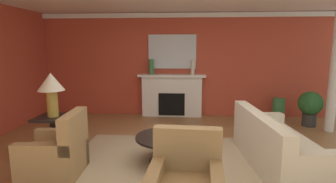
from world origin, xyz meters
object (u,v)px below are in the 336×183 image
(sofa, at_px, (277,148))
(side_table, at_px, (55,133))
(fireplace, at_px, (172,96))
(mantel_mirror, at_px, (172,52))
(vase_tall_corner, at_px, (278,110))
(coffee_table, at_px, (166,143))
(potted_plant, at_px, (310,106))
(armchair_near_window, at_px, (56,155))
(vase_mantel_left, at_px, (151,67))
(vase_mantel_right, at_px, (193,67))
(table_lamp, at_px, (51,86))

(sofa, xyz_separation_m, side_table, (-3.70, 0.15, 0.10))
(fireplace, distance_m, mantel_mirror, 1.21)
(mantel_mirror, height_order, vase_tall_corner, mantel_mirror)
(coffee_table, xyz_separation_m, vase_tall_corner, (2.65, 2.69, -0.04))
(side_table, distance_m, potted_plant, 5.63)
(armchair_near_window, xyz_separation_m, coffee_table, (1.58, 0.55, 0.03))
(vase_mantel_left, bearing_deg, coffee_table, -77.74)
(vase_mantel_right, xyz_separation_m, potted_plant, (2.78, -0.64, -0.85))
(table_lamp, bearing_deg, sofa, -2.38)
(table_lamp, bearing_deg, vase_tall_corner, 28.84)
(fireplace, bearing_deg, vase_mantel_right, -5.12)
(vase_tall_corner, bearing_deg, side_table, -151.16)
(mantel_mirror, height_order, vase_mantel_right, mantel_mirror)
(sofa, relative_size, armchair_near_window, 2.29)
(coffee_table, distance_m, vase_tall_corner, 3.77)
(sofa, height_order, vase_tall_corner, sofa)
(fireplace, height_order, coffee_table, fireplace)
(fireplace, height_order, side_table, fireplace)
(armchair_near_window, height_order, coffee_table, armchair_near_window)
(side_table, bearing_deg, potted_plant, 22.42)
(mantel_mirror, distance_m, table_lamp, 3.53)
(armchair_near_window, bearing_deg, coffee_table, 19.13)
(armchair_near_window, relative_size, vase_mantel_right, 2.42)
(vase_mantel_left, xyz_separation_m, potted_plant, (3.88, -0.64, -0.85))
(vase_tall_corner, distance_m, potted_plant, 0.74)
(sofa, distance_m, potted_plant, 2.75)
(armchair_near_window, xyz_separation_m, potted_plant, (4.82, 2.84, 0.19))
(vase_mantel_right, height_order, vase_tall_corner, vase_mantel_right)
(fireplace, distance_m, armchair_near_window, 3.84)
(mantel_mirror, xyz_separation_m, table_lamp, (-1.87, -2.95, -0.52))
(potted_plant, bearing_deg, mantel_mirror, 166.38)
(mantel_mirror, relative_size, coffee_table, 1.28)
(armchair_near_window, relative_size, table_lamp, 1.27)
(mantel_mirror, distance_m, vase_mantel_left, 0.70)
(side_table, relative_size, vase_tall_corner, 1.19)
(fireplace, relative_size, mantel_mirror, 1.41)
(mantel_mirror, distance_m, potted_plant, 3.65)
(side_table, xyz_separation_m, vase_tall_corner, (4.60, 2.53, -0.11))
(mantel_mirror, height_order, side_table, mantel_mirror)
(vase_mantel_right, xyz_separation_m, vase_tall_corner, (2.18, -0.25, -1.05))
(table_lamp, relative_size, potted_plant, 0.90)
(armchair_near_window, xyz_separation_m, side_table, (-0.38, 0.70, 0.09))
(fireplace, relative_size, vase_mantel_right, 4.59)
(coffee_table, bearing_deg, vase_mantel_left, 102.26)
(table_lamp, bearing_deg, side_table, 3.58)
(sofa, distance_m, armchair_near_window, 3.37)
(table_lamp, bearing_deg, fireplace, 56.62)
(armchair_near_window, xyz_separation_m, vase_mantel_left, (0.94, 3.48, 1.04))
(sofa, xyz_separation_m, vase_mantel_left, (-2.39, 2.94, 1.05))
(armchair_near_window, xyz_separation_m, vase_mantel_right, (2.04, 3.48, 1.03))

